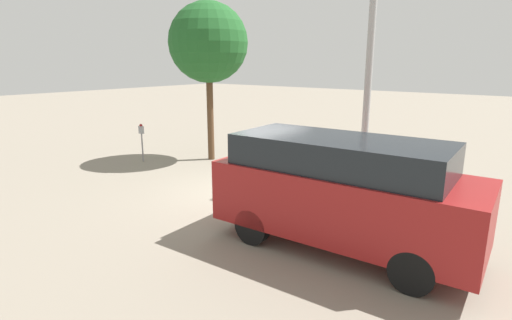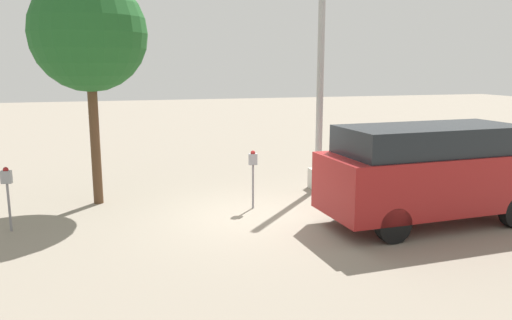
% 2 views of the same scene
% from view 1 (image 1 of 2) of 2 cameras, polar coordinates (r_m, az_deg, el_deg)
% --- Properties ---
extents(ground_plane, '(80.00, 80.00, 0.00)m').
position_cam_1_polar(ground_plane, '(10.77, -1.04, -4.71)').
color(ground_plane, gray).
extents(parking_meter_near, '(0.21, 0.14, 1.39)m').
position_cam_1_polar(parking_meter_near, '(10.96, 1.36, 1.19)').
color(parking_meter_near, gray).
rests_on(parking_meter_near, ground).
extents(parking_meter_far, '(0.21, 0.14, 1.34)m').
position_cam_1_polar(parking_meter_far, '(14.48, -16.04, 3.61)').
color(parking_meter_far, gray).
rests_on(parking_meter_far, ground).
extents(lamp_post, '(0.44, 0.44, 5.75)m').
position_cam_1_polar(lamp_post, '(10.88, 15.42, 6.06)').
color(lamp_post, beige).
rests_on(lamp_post, ground).
extents(parked_van, '(4.85, 2.03, 2.11)m').
position_cam_1_polar(parked_van, '(7.49, 12.23, -4.19)').
color(parked_van, maroon).
rests_on(parked_van, ground).
extents(street_tree, '(2.70, 2.70, 5.41)m').
position_cam_1_polar(street_tree, '(14.14, -6.82, 16.25)').
color(street_tree, '#513823').
rests_on(street_tree, ground).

